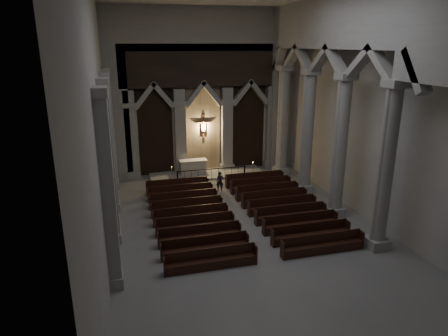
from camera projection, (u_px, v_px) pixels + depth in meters
name	position (u px, v px, depth m)	size (l,w,h in m)	color
room	(256.00, 87.00, 18.12)	(24.00, 24.10, 12.00)	gray
sanctuary_wall	(203.00, 85.00, 29.06)	(14.00, 0.77, 12.00)	#A5A39A
right_arcade	(348.00, 77.00, 20.64)	(1.00, 24.00, 12.00)	#A5A39A
left_pilasters	(110.00, 155.00, 20.79)	(0.60, 13.00, 8.03)	#A5A39A
sanctuary_step	(207.00, 174.00, 30.14)	(8.50, 2.60, 0.15)	#A5A39A
altar	(193.00, 167.00, 29.94)	(2.06, 0.82, 1.04)	#B8B0A1
altar_rail	(212.00, 173.00, 28.56)	(5.03, 0.09, 0.99)	black
candle_stand_left	(172.00, 179.00, 28.33)	(0.21, 0.21, 1.23)	#B78A38
candle_stand_right	(253.00, 174.00, 29.36)	(0.21, 0.21, 1.22)	#B78A38
pews	(238.00, 212.00, 22.70)	(9.55, 10.23, 0.93)	black
worshipper	(220.00, 182.00, 26.69)	(0.49, 0.32, 1.34)	black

